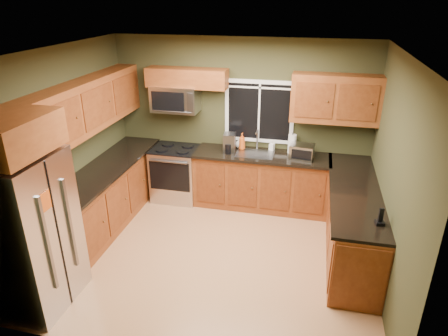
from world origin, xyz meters
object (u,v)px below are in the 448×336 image
at_px(soap_bottle_a, 242,141).
at_px(soap_bottle_b, 272,145).
at_px(soap_bottle_c, 239,143).
at_px(cordless_phone, 380,220).
at_px(toaster_oven, 302,152).
at_px(microwave, 175,99).
at_px(coffee_maker, 229,144).
at_px(paper_towel_roll, 292,144).
at_px(kettle, 231,141).
at_px(refrigerator, 30,234).
at_px(range, 176,173).

xyz_separation_m(soap_bottle_a, soap_bottle_b, (0.48, 0.07, -0.05)).
height_order(soap_bottle_c, cordless_phone, cordless_phone).
bearing_deg(cordless_phone, soap_bottle_b, 125.47).
xyz_separation_m(toaster_oven, soap_bottle_b, (-0.49, 0.25, -0.03)).
relative_size(microwave, cordless_phone, 3.70).
height_order(coffee_maker, soap_bottle_a, coffee_maker).
xyz_separation_m(toaster_oven, paper_towel_roll, (-0.17, 0.22, 0.04)).
bearing_deg(kettle, refrigerator, -118.64).
bearing_deg(soap_bottle_b, toaster_oven, -27.20).
bearing_deg(paper_towel_roll, coffee_maker, -169.05).
height_order(refrigerator, soap_bottle_a, refrigerator).
xyz_separation_m(refrigerator, coffee_maker, (1.62, 2.77, 0.18)).
distance_m(kettle, soap_bottle_b, 0.67).
bearing_deg(coffee_maker, microwave, 171.81).
bearing_deg(cordless_phone, microwave, 147.59).
distance_m(range, coffee_maker, 1.11).
bearing_deg(coffee_maker, soap_bottle_c, 61.73).
xyz_separation_m(paper_towel_roll, soap_bottle_c, (-0.86, 0.04, -0.07)).
xyz_separation_m(microwave, coffee_maker, (0.93, -0.13, -0.65)).
height_order(toaster_oven, kettle, kettle).
bearing_deg(microwave, soap_bottle_a, 1.23).
xyz_separation_m(toaster_oven, coffee_maker, (-1.15, 0.02, 0.03)).
bearing_deg(range, coffee_maker, 0.17).
relative_size(refrigerator, kettle, 7.02).
bearing_deg(soap_bottle_c, range, -167.62).
bearing_deg(cordless_phone, kettle, 136.95).
bearing_deg(soap_bottle_a, soap_bottle_b, 8.29).
bearing_deg(microwave, paper_towel_roll, 1.71).
bearing_deg(refrigerator, range, 76.03).
xyz_separation_m(paper_towel_roll, soap_bottle_a, (-0.81, -0.03, -0.01)).
bearing_deg(toaster_oven, paper_towel_roll, 128.14).
bearing_deg(range, cordless_phone, -30.54).
bearing_deg(cordless_phone, toaster_oven, 118.19).
distance_m(range, soap_bottle_b, 1.70).
relative_size(kettle, soap_bottle_c, 1.50).
relative_size(range, soap_bottle_c, 5.50).
xyz_separation_m(coffee_maker, kettle, (-0.01, 0.18, -0.02)).
bearing_deg(cordless_phone, coffee_maker, 139.58).
xyz_separation_m(soap_bottle_b, soap_bottle_c, (-0.54, 0.00, 0.00)).
xyz_separation_m(refrigerator, range, (0.69, 2.77, -0.43)).
bearing_deg(range, microwave, 90.02).
relative_size(soap_bottle_b, soap_bottle_c, 0.99).
height_order(toaster_oven, paper_towel_roll, paper_towel_roll).
relative_size(kettle, paper_towel_roll, 0.76).
bearing_deg(toaster_oven, coffee_maker, 178.76).
distance_m(coffee_maker, soap_bottle_a, 0.24).
xyz_separation_m(soap_bottle_a, soap_bottle_c, (-0.06, 0.07, -0.05)).
bearing_deg(toaster_oven, kettle, 170.09).
height_order(kettle, soap_bottle_b, kettle).
xyz_separation_m(microwave, soap_bottle_c, (1.05, 0.09, -0.70)).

